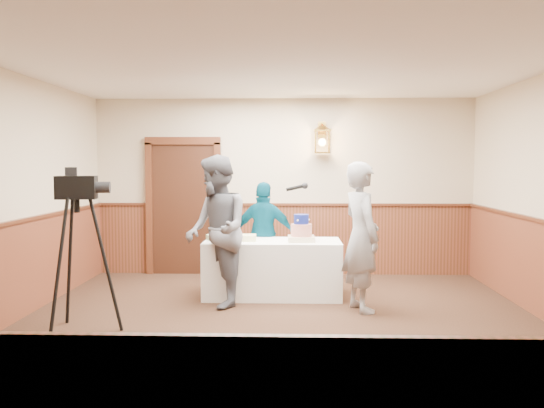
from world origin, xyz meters
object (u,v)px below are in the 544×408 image
(assistant_p, at_px, (264,235))
(interviewer, at_px, (217,231))
(sheet_cake_yellow, at_px, (242,238))
(sheet_cake_green, at_px, (219,237))
(baker, at_px, (361,237))
(tiered_cake, at_px, (301,231))
(tv_camera_rig, at_px, (78,263))
(display_table, at_px, (272,268))

(assistant_p, bearing_deg, interviewer, 73.14)
(sheet_cake_yellow, relative_size, sheet_cake_green, 1.23)
(sheet_cake_green, bearing_deg, sheet_cake_yellow, -11.61)
(sheet_cake_yellow, relative_size, baker, 0.21)
(tiered_cake, xyz_separation_m, interviewer, (-1.05, -0.48, 0.05))
(tiered_cake, bearing_deg, sheet_cake_green, 173.81)
(interviewer, distance_m, tv_camera_rig, 1.75)
(interviewer, height_order, assistant_p, interviewer)
(display_table, bearing_deg, tiered_cake, -10.55)
(interviewer, xyz_separation_m, assistant_p, (0.54, 1.04, -0.18))
(sheet_cake_yellow, height_order, assistant_p, assistant_p)
(sheet_cake_yellow, distance_m, tv_camera_rig, 2.30)
(sheet_cake_green, bearing_deg, baker, -22.83)
(tiered_cake, xyz_separation_m, baker, (0.71, -0.64, 0.01))
(sheet_cake_yellow, xyz_separation_m, interviewer, (-0.27, -0.53, 0.15))
(assistant_p, bearing_deg, display_table, 115.45)
(display_table, relative_size, sheet_cake_green, 6.04)
(tiered_cake, distance_m, sheet_cake_green, 1.11)
(interviewer, bearing_deg, tv_camera_rig, -70.56)
(tiered_cake, xyz_separation_m, tv_camera_rig, (-2.36, -1.63, -0.15))
(assistant_p, xyz_separation_m, tv_camera_rig, (-1.85, -2.19, -0.02))
(baker, bearing_deg, tiered_cake, 29.58)
(tiered_cake, bearing_deg, assistant_p, 132.10)
(assistant_p, bearing_deg, sheet_cake_yellow, 72.56)
(sheet_cake_yellow, relative_size, assistant_p, 0.24)
(sheet_cake_green, height_order, baker, baker)
(tv_camera_rig, bearing_deg, assistant_p, 41.14)
(tiered_cake, distance_m, tv_camera_rig, 2.87)
(display_table, distance_m, sheet_cake_yellow, 0.58)
(sheet_cake_yellow, relative_size, tv_camera_rig, 0.22)
(sheet_cake_yellow, xyz_separation_m, baker, (1.49, -0.70, 0.11))
(baker, xyz_separation_m, tv_camera_rig, (-3.06, -0.99, -0.16))
(display_table, xyz_separation_m, tiered_cake, (0.38, -0.07, 0.51))
(sheet_cake_yellow, distance_m, assistant_p, 0.58)
(interviewer, bearing_deg, tiered_cake, 92.30)
(display_table, height_order, interviewer, interviewer)
(display_table, relative_size, tv_camera_rig, 1.10)
(sheet_cake_yellow, xyz_separation_m, sheet_cake_green, (-0.32, 0.07, -0.00))
(display_table, height_order, baker, baker)
(baker, bearing_deg, display_table, 38.58)
(sheet_cake_yellow, xyz_separation_m, tv_camera_rig, (-1.57, -1.68, -0.05))
(display_table, height_order, sheet_cake_yellow, sheet_cake_yellow)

